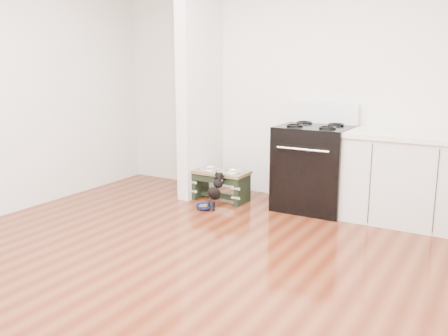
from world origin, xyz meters
TOP-DOWN VIEW (x-y plane):
  - ground at (0.00, 0.00)m, footprint 5.00×5.00m
  - room_shell at (0.00, 0.00)m, footprint 5.00×5.00m
  - partition_wall at (-1.18, 2.10)m, footprint 0.15×0.80m
  - oven_range at (0.25, 2.16)m, footprint 0.76×0.69m
  - cabinet_run at (1.23, 2.18)m, footprint 1.24×0.64m
  - dog_feeder at (-0.79, 1.92)m, footprint 0.65×0.35m
  - puppy at (-0.68, 1.63)m, footprint 0.11×0.33m
  - floor_bowl at (-0.77, 1.52)m, footprint 0.24×0.24m

SIDE VIEW (x-z plane):
  - ground at x=0.00m, z-range 0.00..0.00m
  - floor_bowl at x=-0.77m, z-range 0.00..0.06m
  - puppy at x=-0.68m, z-range 0.02..0.42m
  - dog_feeder at x=-0.79m, z-range 0.07..0.44m
  - cabinet_run at x=1.23m, z-range 0.00..0.91m
  - oven_range at x=0.25m, z-range -0.09..1.05m
  - partition_wall at x=-1.18m, z-range 0.00..2.70m
  - room_shell at x=0.00m, z-range -0.88..4.12m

